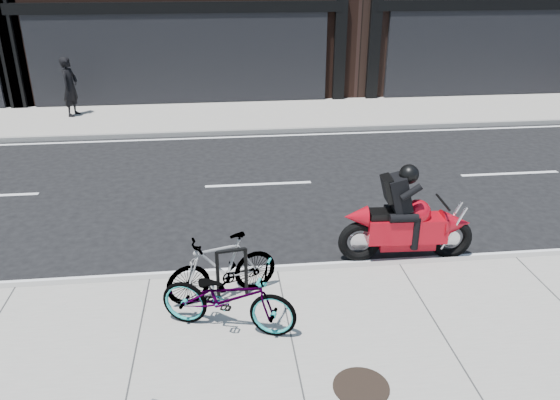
{
  "coord_description": "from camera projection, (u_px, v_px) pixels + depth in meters",
  "views": [
    {
      "loc": [
        -0.8,
        -9.42,
        4.68
      ],
      "look_at": [
        0.16,
        -0.94,
        0.9
      ],
      "focal_mm": 35.0,
      "sensor_mm": 36.0,
      "label": 1
    }
  ],
  "objects": [
    {
      "name": "ground",
      "position": [
        266.0,
        223.0,
        10.53
      ],
      "size": [
        120.0,
        120.0,
        0.0
      ],
      "primitive_type": "plane",
      "color": "black",
      "rests_on": "ground"
    },
    {
      "name": "sidewalk_far",
      "position": [
        245.0,
        116.0,
        17.55
      ],
      "size": [
        60.0,
        3.5,
        0.13
      ],
      "primitive_type": "cube",
      "color": "gray",
      "rests_on": "ground"
    },
    {
      "name": "bike_rack",
      "position": [
        232.0,
        269.0,
        7.86
      ],
      "size": [
        0.46,
        0.12,
        0.78
      ],
      "rotation": [
        0.0,
        0.0,
        0.15
      ],
      "color": "black",
      "rests_on": "sidewalk_near"
    },
    {
      "name": "bicycle_front",
      "position": [
        228.0,
        297.0,
        7.15
      ],
      "size": [
        1.97,
        1.24,
        0.97
      ],
      "primitive_type": "imported",
      "rotation": [
        0.0,
        0.0,
        1.23
      ],
      "color": "gray",
      "rests_on": "sidewalk_near"
    },
    {
      "name": "bicycle_rear",
      "position": [
        222.0,
        267.0,
        7.83
      ],
      "size": [
        1.71,
        0.93,
        0.99
      ],
      "primitive_type": "imported",
      "rotation": [
        0.0,
        0.0,
        5.01
      ],
      "color": "gray",
      "rests_on": "sidewalk_near"
    },
    {
      "name": "motorcycle",
      "position": [
        413.0,
        222.0,
        9.03
      ],
      "size": [
        2.29,
        0.59,
        1.71
      ],
      "rotation": [
        0.0,
        0.0,
        -0.05
      ],
      "color": "black",
      "rests_on": "ground"
    },
    {
      "name": "pedestrian",
      "position": [
        70.0,
        87.0,
        16.97
      ],
      "size": [
        0.6,
        0.76,
        1.82
      ],
      "primitive_type": "imported",
      "rotation": [
        0.0,
        0.0,
        1.29
      ],
      "color": "black",
      "rests_on": "sidewalk_far"
    },
    {
      "name": "manhole_cover",
      "position": [
        361.0,
        387.0,
        6.32
      ],
      "size": [
        0.84,
        0.84,
        0.02
      ],
      "primitive_type": "cylinder",
      "rotation": [
        0.0,
        0.0,
        0.32
      ],
      "color": "black",
      "rests_on": "sidewalk_near"
    }
  ]
}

